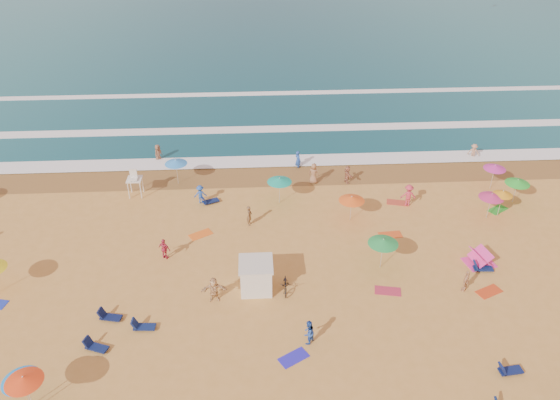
{
  "coord_description": "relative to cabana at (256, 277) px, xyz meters",
  "views": [
    {
      "loc": [
        -1.18,
        -29.69,
        24.17
      ],
      "look_at": [
        0.75,
        6.0,
        1.5
      ],
      "focal_mm": 35.0,
      "sensor_mm": 36.0,
      "label": 1
    }
  ],
  "objects": [
    {
      "name": "towels",
      "position": [
        2.42,
        -0.17,
        -0.98
      ],
      "size": [
        38.22,
        23.9,
        0.03
      ],
      "color": "red",
      "rests_on": "ground"
    },
    {
      "name": "bicycle",
      "position": [
        1.9,
        -0.3,
        -0.51
      ],
      "size": [
        0.75,
        1.9,
        0.98
      ],
      "primitive_type": "imported",
      "rotation": [
        0.0,
        0.0,
        -0.05
      ],
      "color": "black",
      "rests_on": "ground"
    },
    {
      "name": "beach_umbrellas",
      "position": [
        4.4,
        2.4,
        1.12
      ],
      "size": [
        49.92,
        29.48,
        0.76
      ],
      "color": "orange",
      "rests_on": "ground"
    },
    {
      "name": "popup_tents",
      "position": [
        21.79,
        4.5,
        -0.4
      ],
      "size": [
        14.58,
        7.26,
        1.2
      ],
      "color": "#F9379C",
      "rests_on": "ground"
    },
    {
      "name": "ground",
      "position": [
        1.26,
        2.42,
        -1.0
      ],
      "size": [
        220.0,
        220.0,
        0.0
      ],
      "primitive_type": "plane",
      "color": "gold",
      "rests_on": "ground"
    },
    {
      "name": "cabana_roof",
      "position": [
        0.0,
        0.0,
        1.06
      ],
      "size": [
        2.2,
        2.2,
        0.12
      ],
      "primitive_type": "cube",
      "color": "silver",
      "rests_on": "cabana"
    },
    {
      "name": "cabana",
      "position": [
        0.0,
        0.0,
        0.0
      ],
      "size": [
        2.0,
        2.0,
        2.0
      ],
      "primitive_type": "cube",
      "color": "white",
      "rests_on": "ground"
    },
    {
      "name": "beachgoers",
      "position": [
        1.8,
        7.85,
        -0.19
      ],
      "size": [
        42.52,
        24.35,
        2.14
      ],
      "color": "brown",
      "rests_on": "ground"
    },
    {
      "name": "lifeguard_stand",
      "position": [
        -9.83,
        12.2,
        0.05
      ],
      "size": [
        1.2,
        1.2,
        2.1
      ],
      "primitive_type": null,
      "color": "white",
      "rests_on": "ground"
    },
    {
      "name": "loungers",
      "position": [
        6.14,
        -1.11,
        -0.83
      ],
      "size": [
        46.26,
        21.71,
        0.34
      ],
      "color": "#0D1745",
      "rests_on": "ground"
    },
    {
      "name": "surf_foam",
      "position": [
        1.26,
        23.74,
        -0.9
      ],
      "size": [
        200.0,
        18.7,
        0.05
      ],
      "color": "white",
      "rests_on": "ground"
    },
    {
      "name": "wet_sand",
      "position": [
        1.26,
        14.92,
        -0.99
      ],
      "size": [
        220.0,
        220.0,
        0.0
      ],
      "primitive_type": "plane",
      "color": "olive",
      "rests_on": "ground"
    }
  ]
}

